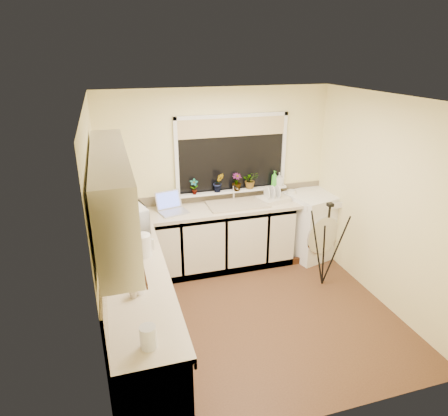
# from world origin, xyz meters

# --- Properties ---
(floor) EXTENTS (3.20, 3.20, 0.00)m
(floor) POSITION_xyz_m (0.00, 0.00, 0.00)
(floor) COLOR brown
(floor) RESTS_ON ground
(ceiling) EXTENTS (3.20, 3.20, 0.00)m
(ceiling) POSITION_xyz_m (0.00, 0.00, 2.45)
(ceiling) COLOR white
(ceiling) RESTS_ON ground
(wall_back) EXTENTS (3.20, 0.00, 3.20)m
(wall_back) POSITION_xyz_m (0.00, 1.50, 1.23)
(wall_back) COLOR #FFF2AA
(wall_back) RESTS_ON ground
(wall_front) EXTENTS (3.20, 0.00, 3.20)m
(wall_front) POSITION_xyz_m (0.00, -1.50, 1.23)
(wall_front) COLOR #FFF2AA
(wall_front) RESTS_ON ground
(wall_left) EXTENTS (0.00, 3.00, 3.00)m
(wall_left) POSITION_xyz_m (-1.60, 0.00, 1.23)
(wall_left) COLOR #FFF2AA
(wall_left) RESTS_ON ground
(wall_right) EXTENTS (0.00, 3.00, 3.00)m
(wall_right) POSITION_xyz_m (1.60, 0.00, 1.23)
(wall_right) COLOR #FFF2AA
(wall_right) RESTS_ON ground
(base_cabinet_back) EXTENTS (2.55, 0.60, 0.86)m
(base_cabinet_back) POSITION_xyz_m (-0.33, 1.20, 0.43)
(base_cabinet_back) COLOR silver
(base_cabinet_back) RESTS_ON floor
(base_cabinet_left) EXTENTS (0.54, 2.40, 0.86)m
(base_cabinet_left) POSITION_xyz_m (-1.30, -0.30, 0.43)
(base_cabinet_left) COLOR silver
(base_cabinet_left) RESTS_ON floor
(worktop_back) EXTENTS (3.20, 0.60, 0.04)m
(worktop_back) POSITION_xyz_m (0.00, 1.20, 0.88)
(worktop_back) COLOR beige
(worktop_back) RESTS_ON base_cabinet_back
(worktop_left) EXTENTS (0.60, 2.40, 0.04)m
(worktop_left) POSITION_xyz_m (-1.30, -0.30, 0.88)
(worktop_left) COLOR beige
(worktop_left) RESTS_ON base_cabinet_left
(upper_cabinet) EXTENTS (0.28, 1.90, 0.70)m
(upper_cabinet) POSITION_xyz_m (-1.44, -0.45, 1.80)
(upper_cabinet) COLOR silver
(upper_cabinet) RESTS_ON wall_left
(splashback_left) EXTENTS (0.02, 2.40, 0.45)m
(splashback_left) POSITION_xyz_m (-1.59, -0.30, 1.12)
(splashback_left) COLOR beige
(splashback_left) RESTS_ON wall_left
(splashback_back) EXTENTS (3.20, 0.02, 0.14)m
(splashback_back) POSITION_xyz_m (0.00, 1.49, 0.97)
(splashback_back) COLOR beige
(splashback_back) RESTS_ON wall_back
(window_glass) EXTENTS (1.50, 0.02, 1.00)m
(window_glass) POSITION_xyz_m (0.20, 1.49, 1.55)
(window_glass) COLOR black
(window_glass) RESTS_ON wall_back
(window_blind) EXTENTS (1.50, 0.02, 0.25)m
(window_blind) POSITION_xyz_m (0.20, 1.46, 1.92)
(window_blind) COLOR tan
(window_blind) RESTS_ON wall_back
(windowsill) EXTENTS (1.60, 0.14, 0.03)m
(windowsill) POSITION_xyz_m (0.20, 1.43, 1.04)
(windowsill) COLOR white
(windowsill) RESTS_ON wall_back
(sink) EXTENTS (0.82, 0.46, 0.03)m
(sink) POSITION_xyz_m (0.20, 1.20, 0.91)
(sink) COLOR tan
(sink) RESTS_ON worktop_back
(faucet) EXTENTS (0.03, 0.03, 0.24)m
(faucet) POSITION_xyz_m (0.20, 1.38, 1.02)
(faucet) COLOR silver
(faucet) RESTS_ON worktop_back
(washing_machine) EXTENTS (0.82, 0.81, 0.96)m
(washing_machine) POSITION_xyz_m (1.34, 1.15, 0.48)
(washing_machine) COLOR white
(washing_machine) RESTS_ON floor
(laptop) EXTENTS (0.42, 0.41, 0.25)m
(laptop) POSITION_xyz_m (-0.71, 1.24, 0.97)
(laptop) COLOR #AAAAB2
(laptop) RESTS_ON worktop_back
(kettle) EXTENTS (0.17, 0.17, 0.22)m
(kettle) POSITION_xyz_m (-1.19, 0.12, 1.01)
(kettle) COLOR white
(kettle) RESTS_ON worktop_left
(dish_rack) EXTENTS (0.47, 0.39, 0.06)m
(dish_rack) POSITION_xyz_m (0.73, 1.20, 0.93)
(dish_rack) COLOR beige
(dish_rack) RESTS_ON worktop_back
(tripod) EXTENTS (0.65, 0.65, 1.14)m
(tripod) POSITION_xyz_m (1.11, 0.35, 0.57)
(tripod) COLOR black
(tripod) RESTS_ON floor
(glass_jug) EXTENTS (0.12, 0.12, 0.17)m
(glass_jug) POSITION_xyz_m (-1.30, -1.29, 0.99)
(glass_jug) COLOR silver
(glass_jug) RESTS_ON worktop_left
(steel_jar) EXTENTS (0.08, 0.08, 0.10)m
(steel_jar) POSITION_xyz_m (-1.31, -0.58, 0.95)
(steel_jar) COLOR white
(steel_jar) RESTS_ON worktop_left
(microwave) EXTENTS (0.54, 0.68, 0.33)m
(microwave) POSITION_xyz_m (-1.32, 0.77, 1.06)
(microwave) COLOR silver
(microwave) RESTS_ON worktop_left
(plant_a) EXTENTS (0.13, 0.10, 0.22)m
(plant_a) POSITION_xyz_m (-0.36, 1.39, 1.16)
(plant_a) COLOR #999999
(plant_a) RESTS_ON windowsill
(plant_b) EXTENTS (0.16, 0.13, 0.27)m
(plant_b) POSITION_xyz_m (-0.02, 1.40, 1.18)
(plant_b) COLOR #999999
(plant_b) RESTS_ON windowsill
(plant_c) EXTENTS (0.15, 0.15, 0.24)m
(plant_c) POSITION_xyz_m (0.24, 1.39, 1.17)
(plant_c) COLOR #999999
(plant_c) RESTS_ON windowsill
(plant_d) EXTENTS (0.25, 0.22, 0.25)m
(plant_d) POSITION_xyz_m (0.46, 1.42, 1.17)
(plant_d) COLOR #999999
(plant_d) RESTS_ON windowsill
(soap_bottle_green) EXTENTS (0.10, 0.10, 0.23)m
(soap_bottle_green) POSITION_xyz_m (0.83, 1.41, 1.16)
(soap_bottle_green) COLOR green
(soap_bottle_green) RESTS_ON windowsill
(soap_bottle_clear) EXTENTS (0.11, 0.12, 0.20)m
(soap_bottle_clear) POSITION_xyz_m (0.90, 1.41, 1.15)
(soap_bottle_clear) COLOR #999999
(soap_bottle_clear) RESTS_ON windowsill
(cup_back) EXTENTS (0.18, 0.18, 0.11)m
(cup_back) POSITION_xyz_m (1.04, 1.28, 0.95)
(cup_back) COLOR silver
(cup_back) RESTS_ON worktop_back
(cup_left) EXTENTS (0.11, 0.11, 0.08)m
(cup_left) POSITION_xyz_m (-1.36, -0.62, 0.94)
(cup_left) COLOR #C0B29E
(cup_left) RESTS_ON worktop_left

